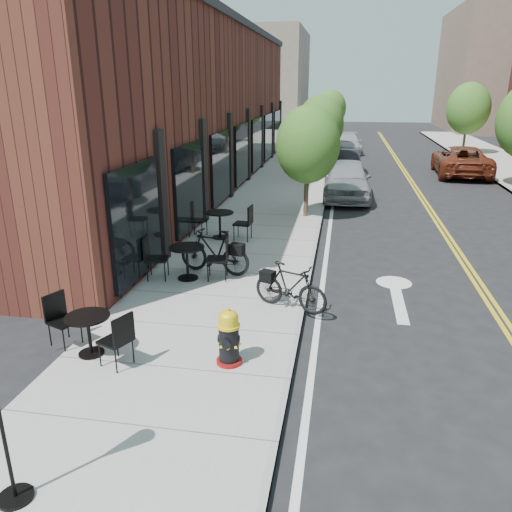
# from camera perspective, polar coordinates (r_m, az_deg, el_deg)

# --- Properties ---
(ground) EXTENTS (120.00, 120.00, 0.00)m
(ground) POSITION_cam_1_polar(r_m,az_deg,el_deg) (9.52, 4.97, -9.59)
(ground) COLOR black
(ground) RESTS_ON ground
(sidewalk_near) EXTENTS (4.00, 70.00, 0.12)m
(sidewalk_near) POSITION_cam_1_polar(r_m,az_deg,el_deg) (19.07, 1.70, 5.37)
(sidewalk_near) COLOR #9E9B93
(sidewalk_near) RESTS_ON ground
(building_near) EXTENTS (5.00, 28.00, 7.00)m
(building_near) POSITION_cam_1_polar(r_m,az_deg,el_deg) (23.48, -8.12, 16.25)
(building_near) COLOR #431B15
(building_near) RESTS_ON ground
(bg_building_left) EXTENTS (8.00, 14.00, 10.00)m
(bg_building_left) POSITION_cam_1_polar(r_m,az_deg,el_deg) (57.00, 1.26, 19.42)
(bg_building_left) COLOR #726656
(bg_building_left) RESTS_ON ground
(bg_building_right) EXTENTS (10.00, 16.00, 12.00)m
(bg_building_right) POSITION_cam_1_polar(r_m,az_deg,el_deg) (60.35, 26.10, 18.55)
(bg_building_right) COLOR brown
(bg_building_right) RESTS_ON ground
(tree_near_a) EXTENTS (2.20, 2.20, 3.81)m
(tree_near_a) POSITION_cam_1_polar(r_m,az_deg,el_deg) (17.50, 5.95, 12.52)
(tree_near_a) COLOR #382B1E
(tree_near_a) RESTS_ON sidewalk_near
(tree_near_b) EXTENTS (2.30, 2.30, 3.98)m
(tree_near_b) POSITION_cam_1_polar(r_m,az_deg,el_deg) (25.44, 7.34, 14.71)
(tree_near_b) COLOR #382B1E
(tree_near_b) RESTS_ON sidewalk_near
(tree_near_c) EXTENTS (2.10, 2.10, 3.67)m
(tree_near_c) POSITION_cam_1_polar(r_m,az_deg,el_deg) (33.43, 8.06, 15.34)
(tree_near_c) COLOR #382B1E
(tree_near_c) RESTS_ON sidewalk_near
(tree_near_d) EXTENTS (2.40, 2.40, 4.11)m
(tree_near_d) POSITION_cam_1_polar(r_m,az_deg,el_deg) (41.40, 8.53, 16.35)
(tree_near_d) COLOR #382B1E
(tree_near_d) RESTS_ON sidewalk_near
(tree_far_c) EXTENTS (2.80, 2.80, 4.62)m
(tree_far_c) POSITION_cam_1_polar(r_m,az_deg,el_deg) (37.24, 23.10, 15.24)
(tree_far_c) COLOR #382B1E
(tree_far_c) RESTS_ON sidewalk_far
(fire_hydrant) EXTENTS (0.49, 0.49, 1.00)m
(fire_hydrant) POSITION_cam_1_polar(r_m,az_deg,el_deg) (8.35, -3.13, -9.30)
(fire_hydrant) COLOR maroon
(fire_hydrant) RESTS_ON sidewalk_near
(bicycle_left) EXTENTS (1.93, 0.90, 1.12)m
(bicycle_left) POSITION_cam_1_polar(r_m,az_deg,el_deg) (12.24, -4.79, 0.52)
(bicycle_left) COLOR black
(bicycle_left) RESTS_ON sidewalk_near
(bicycle_right) EXTENTS (1.71, 1.06, 1.00)m
(bicycle_right) POSITION_cam_1_polar(r_m,az_deg,el_deg) (10.27, 3.96, -3.53)
(bicycle_right) COLOR black
(bicycle_right) RESTS_ON sidewalk_near
(bistro_set_a) EXTENTS (1.78, 1.08, 0.94)m
(bistro_set_a) POSITION_cam_1_polar(r_m,az_deg,el_deg) (9.05, -18.58, -7.94)
(bistro_set_a) COLOR black
(bistro_set_a) RESTS_ON sidewalk_near
(bistro_set_b) EXTENTS (1.99, 0.96, 1.05)m
(bistro_set_b) POSITION_cam_1_polar(r_m,az_deg,el_deg) (11.96, -7.88, -0.21)
(bistro_set_b) COLOR black
(bistro_set_b) RESTS_ON sidewalk_near
(bistro_set_c) EXTENTS (1.97, 0.92, 1.05)m
(bistro_set_c) POSITION_cam_1_polar(r_m,az_deg,el_deg) (15.13, -4.15, 4.01)
(bistro_set_c) COLOR black
(bistro_set_c) RESTS_ON sidewalk_near
(parked_car_a) EXTENTS (2.01, 4.78, 1.62)m
(parked_car_a) POSITION_cam_1_polar(r_m,az_deg,el_deg) (21.38, 10.32, 8.62)
(parked_car_a) COLOR gray
(parked_car_a) RESTS_ON ground
(parked_car_b) EXTENTS (1.46, 3.89, 1.27)m
(parked_car_b) POSITION_cam_1_polar(r_m,az_deg,el_deg) (27.46, 10.33, 10.49)
(parked_car_b) COLOR black
(parked_car_b) RESTS_ON ground
(parked_car_c) EXTENTS (2.02, 4.63, 1.32)m
(parked_car_c) POSITION_cam_1_polar(r_m,az_deg,el_deg) (36.42, 10.37, 12.56)
(parked_car_c) COLOR #A8A8AD
(parked_car_c) RESTS_ON ground
(parked_car_far) EXTENTS (2.84, 5.68, 1.54)m
(parked_car_far) POSITION_cam_1_polar(r_m,az_deg,el_deg) (28.74, 22.38, 10.04)
(parked_car_far) COLOR maroon
(parked_car_far) RESTS_ON ground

